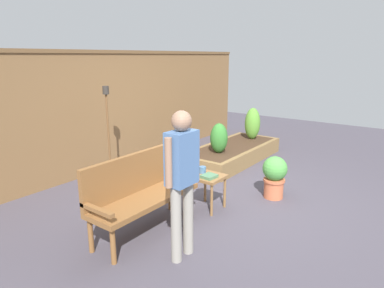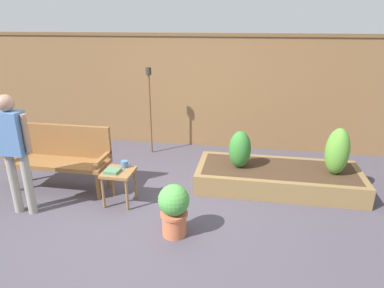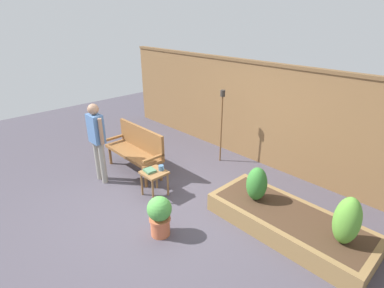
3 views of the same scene
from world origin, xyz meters
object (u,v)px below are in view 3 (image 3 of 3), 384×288
(shrub_near_bench, at_px, (257,184))
(person_by_bench, at_px, (97,137))
(cup_on_table, at_px, (161,168))
(shrub_far_corner, at_px, (347,221))
(side_table, at_px, (154,176))
(book_on_table, at_px, (150,170))
(tiki_torch, at_px, (222,113))
(potted_boxwood, at_px, (160,215))
(garden_bench, at_px, (137,146))

(shrub_near_bench, height_order, person_by_bench, person_by_bench)
(cup_on_table, bearing_deg, shrub_far_corner, 13.62)
(side_table, bearing_deg, person_by_bench, -158.84)
(side_table, distance_m, book_on_table, 0.13)
(shrub_near_bench, bearing_deg, shrub_far_corner, 0.00)
(side_table, xyz_separation_m, person_by_bench, (-1.13, -0.44, 0.54))
(cup_on_table, height_order, shrub_near_bench, shrub_near_bench)
(tiki_torch, bearing_deg, shrub_far_corner, -19.38)
(side_table, bearing_deg, cup_on_table, 70.86)
(cup_on_table, relative_size, tiki_torch, 0.08)
(cup_on_table, relative_size, book_on_table, 0.68)
(side_table, height_order, person_by_bench, person_by_bench)
(potted_boxwood, xyz_separation_m, shrub_far_corner, (2.03, 1.40, 0.29))
(garden_bench, distance_m, cup_on_table, 1.06)
(cup_on_table, relative_size, shrub_near_bench, 0.24)
(cup_on_table, relative_size, shrub_far_corner, 0.19)
(shrub_far_corner, bearing_deg, person_by_bench, -162.69)
(book_on_table, height_order, person_by_bench, person_by_bench)
(cup_on_table, xyz_separation_m, shrub_far_corner, (2.88, 0.70, 0.11))
(side_table, bearing_deg, book_on_table, -139.57)
(potted_boxwood, bearing_deg, shrub_far_corner, 34.63)
(person_by_bench, bearing_deg, shrub_near_bench, 25.05)
(potted_boxwood, bearing_deg, person_by_bench, 176.12)
(person_by_bench, bearing_deg, shrub_far_corner, 17.31)
(garden_bench, relative_size, tiki_torch, 0.90)
(shrub_far_corner, bearing_deg, garden_bench, -172.61)
(garden_bench, xyz_separation_m, shrub_far_corner, (3.92, 0.51, 0.10))
(side_table, relative_size, shrub_far_corner, 0.71)
(tiki_torch, bearing_deg, garden_bench, -119.21)
(book_on_table, relative_size, potted_boxwood, 0.31)
(garden_bench, distance_m, shrub_far_corner, 3.95)
(side_table, distance_m, person_by_bench, 1.33)
(garden_bench, distance_m, tiki_torch, 1.89)
(person_by_bench, bearing_deg, side_table, 21.16)
(side_table, bearing_deg, shrub_far_corner, 15.77)
(garden_bench, height_order, potted_boxwood, garden_bench)
(side_table, xyz_separation_m, book_on_table, (-0.06, -0.05, 0.10))
(shrub_far_corner, bearing_deg, book_on_table, -163.63)
(book_on_table, distance_m, tiki_torch, 2.04)
(garden_bench, xyz_separation_m, person_by_bench, (-0.14, -0.76, 0.39))
(shrub_far_corner, relative_size, person_by_bench, 0.44)
(potted_boxwood, bearing_deg, shrub_near_bench, 64.19)
(garden_bench, xyz_separation_m, book_on_table, (0.94, -0.37, -0.04))
(garden_bench, bearing_deg, tiki_torch, 60.79)
(cup_on_table, bearing_deg, shrub_near_bench, 24.55)
(cup_on_table, xyz_separation_m, book_on_table, (-0.10, -0.18, -0.03))
(cup_on_table, bearing_deg, person_by_bench, -154.30)
(book_on_table, bearing_deg, cup_on_table, 65.25)
(shrub_near_bench, distance_m, shrub_far_corner, 1.35)
(book_on_table, xyz_separation_m, tiki_torch, (-0.06, 1.95, 0.61))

